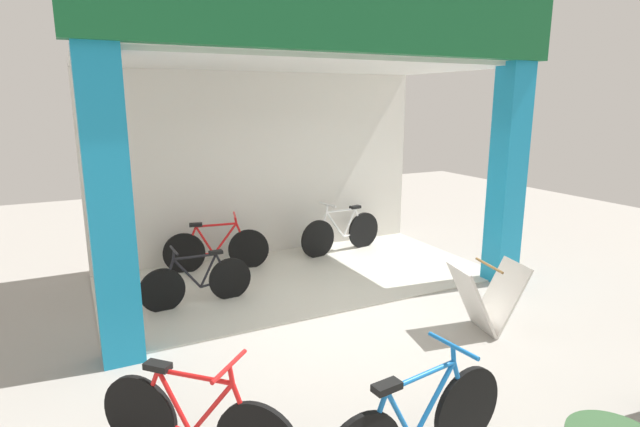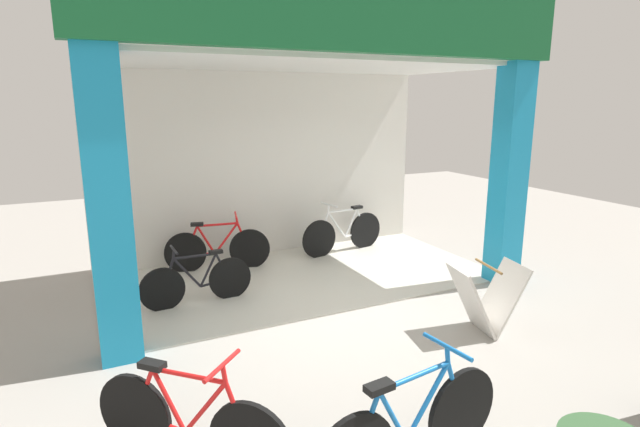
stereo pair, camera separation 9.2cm
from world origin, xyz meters
TOP-DOWN VIEW (x-y plane):
  - ground_plane at (0.00, 0.00)m, footprint 19.48×19.48m
  - shop_facade at (0.00, 1.48)m, footprint 5.94×3.21m
  - bicycle_inside_0 at (-1.04, 2.30)m, footprint 1.61×0.51m
  - bicycle_inside_1 at (1.20, 2.27)m, footprint 1.67×0.46m
  - bicycle_inside_2 at (-1.63, 1.06)m, footprint 1.48×0.40m
  - bicycle_parked_1 at (-2.34, -1.94)m, footprint 1.16×1.21m
  - sandwich_board_sign at (1.22, -1.18)m, footprint 0.90×0.69m

SIDE VIEW (x-z plane):
  - ground_plane at x=0.00m, z-range 0.00..0.00m
  - bicycle_inside_2 at x=-1.63m, z-range -0.08..0.73m
  - bicycle_parked_1 at x=-2.34m, z-range -0.09..0.81m
  - bicycle_inside_0 at x=-1.04m, z-range -0.09..0.81m
  - bicycle_inside_1 at x=1.20m, z-range -0.09..0.83m
  - sandwich_board_sign at x=1.22m, z-range 0.00..0.82m
  - shop_facade at x=0.00m, z-range 0.13..4.18m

